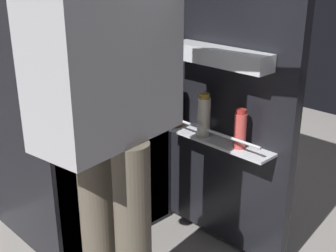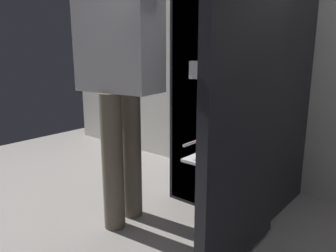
% 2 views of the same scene
% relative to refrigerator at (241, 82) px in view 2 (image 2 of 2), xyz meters
% --- Properties ---
extents(ground_plane, '(5.03, 5.03, 0.00)m').
position_rel_refrigerator_xyz_m(ground_plane, '(-0.03, -0.52, -0.80)').
color(ground_plane, gray).
extents(kitchen_wall, '(4.40, 0.10, 2.61)m').
position_rel_refrigerator_xyz_m(kitchen_wall, '(-0.03, 0.43, 0.51)').
color(kitchen_wall, silver).
rests_on(kitchen_wall, ground_plane).
extents(refrigerator, '(0.73, 1.31, 1.60)m').
position_rel_refrigerator_xyz_m(refrigerator, '(0.00, 0.00, 0.00)').
color(refrigerator, black).
rests_on(refrigerator, ground_plane).
extents(person, '(0.61, 0.73, 1.56)m').
position_rel_refrigerator_xyz_m(person, '(-0.37, -0.69, 0.14)').
color(person, '#665B4C').
rests_on(person, ground_plane).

